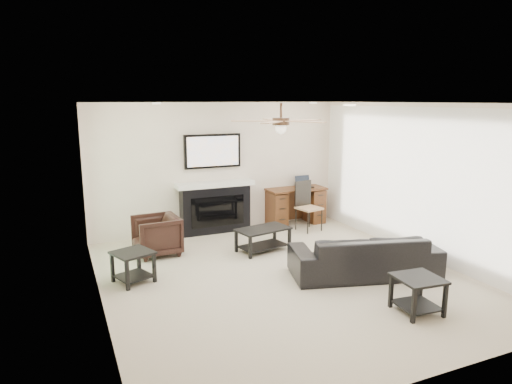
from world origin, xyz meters
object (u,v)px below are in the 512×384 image
Objects in this scene: armchair at (156,235)px; desk at (295,206)px; sofa at (364,255)px; fireplace_unit at (215,184)px; coffee_table at (263,240)px.

desk is at bearing 101.37° from armchair.
sofa is 1.12× the size of fireplace_unit.
sofa is 2.94× the size of armchair.
fireplace_unit is at bearing 177.69° from desk.
coffee_table is at bearing 69.25° from armchair.
coffee_table is 1.90m from desk.
fireplace_unit is 1.57× the size of desk.
desk is (3.05, 0.77, 0.05)m from armchair.
fireplace_unit reaches higher than armchair.
sofa is at bearing -98.71° from desk.
armchair reaches higher than coffee_table.
coffee_table is (1.70, -0.55, -0.13)m from armchair.
armchair is 0.38× the size of fireplace_unit.
desk is at bearing -83.40° from sofa.
fireplace_unit reaches higher than coffee_table.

